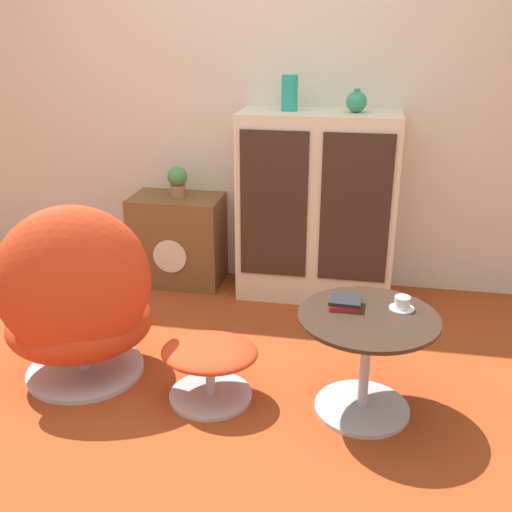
% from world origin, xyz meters
% --- Properties ---
extents(ground_plane, '(12.00, 12.00, 0.00)m').
position_xyz_m(ground_plane, '(0.00, 0.00, 0.00)').
color(ground_plane, '#9E3D19').
extents(wall_back, '(6.40, 0.06, 2.60)m').
position_xyz_m(wall_back, '(0.00, 1.69, 1.30)').
color(wall_back, beige).
rests_on(wall_back, ground_plane).
extents(sideboard, '(0.96, 0.43, 1.17)m').
position_xyz_m(sideboard, '(0.42, 1.45, 0.59)').
color(sideboard, beige).
rests_on(sideboard, ground_plane).
extents(tv_console, '(0.59, 0.38, 0.60)m').
position_xyz_m(tv_console, '(-0.50, 1.48, 0.30)').
color(tv_console, brown).
rests_on(tv_console, ground_plane).
extents(egg_chair, '(0.91, 0.88, 0.93)m').
position_xyz_m(egg_chair, '(-0.60, 0.22, 0.41)').
color(egg_chair, '#B7B7BC').
rests_on(egg_chair, ground_plane).
extents(ottoman, '(0.45, 0.39, 0.29)m').
position_xyz_m(ottoman, '(0.06, 0.18, 0.20)').
color(ottoman, '#B7B7BC').
rests_on(ottoman, ground_plane).
extents(coffee_table, '(0.61, 0.61, 0.48)m').
position_xyz_m(coffee_table, '(0.77, 0.21, 0.30)').
color(coffee_table, '#B7B7BC').
rests_on(coffee_table, ground_plane).
extents(vase_leftmost, '(0.10, 0.10, 0.21)m').
position_xyz_m(vase_leftmost, '(0.24, 1.46, 1.27)').
color(vase_leftmost, teal).
rests_on(vase_leftmost, sideboard).
extents(vase_inner_left, '(0.12, 0.12, 0.14)m').
position_xyz_m(vase_inner_left, '(0.63, 1.46, 1.23)').
color(vase_inner_left, '#2D8E6B').
rests_on(vase_inner_left, sideboard).
extents(potted_plant, '(0.13, 0.13, 0.20)m').
position_xyz_m(potted_plant, '(-0.48, 1.48, 0.71)').
color(potted_plant, '#996B4C').
rests_on(potted_plant, tv_console).
extents(teacup, '(0.11, 0.11, 0.06)m').
position_xyz_m(teacup, '(0.91, 0.30, 0.51)').
color(teacup, white).
rests_on(teacup, coffee_table).
extents(book_stack, '(0.15, 0.13, 0.04)m').
position_xyz_m(book_stack, '(0.66, 0.28, 0.50)').
color(book_stack, red).
rests_on(book_stack, coffee_table).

